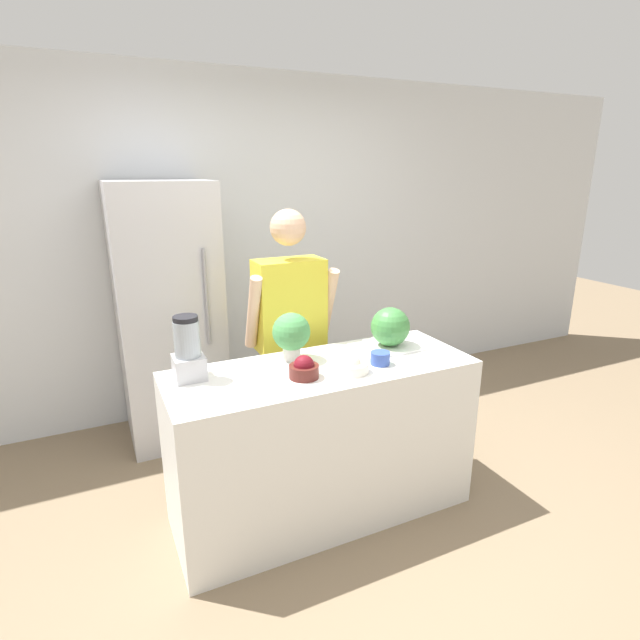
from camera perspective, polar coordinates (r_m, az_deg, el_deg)
ground_plane at (r=2.89m, az=3.10°, el=-24.08°), size 14.00×14.00×0.00m
wall_back at (r=4.03m, az=-9.88°, el=8.21°), size 8.00×0.06×2.60m
counter_island at (r=2.85m, az=0.27°, el=-13.67°), size 1.64×0.61×0.89m
refrigerator at (r=3.64m, az=-16.89°, el=0.54°), size 0.67×0.66×1.82m
person at (r=3.16m, az=-3.43°, el=-2.28°), size 0.56×0.27×1.67m
cutting_board at (r=2.94m, az=7.83°, el=-3.07°), size 0.41×0.26×0.01m
watermelon at (r=2.91m, az=8.04°, el=-0.77°), size 0.23×0.23×0.23m
bowl_cherries at (r=2.50m, az=-1.85°, el=-5.59°), size 0.15×0.15×0.12m
bowl_cream at (r=2.57m, az=3.73°, el=-5.27°), size 0.17×0.17×0.09m
bowl_small_blue at (r=2.69m, az=6.90°, el=-4.36°), size 0.10×0.10×0.07m
blender at (r=2.53m, az=-14.86°, el=-3.40°), size 0.15×0.15×0.33m
potted_plant at (r=2.70m, az=-3.29°, el=-1.52°), size 0.21×0.21×0.26m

